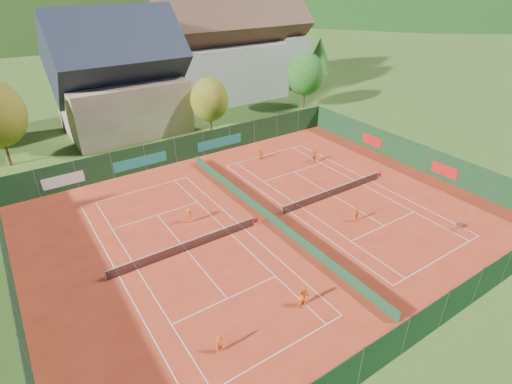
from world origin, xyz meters
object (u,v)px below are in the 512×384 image
(hotel_block_b, at_px, (264,44))
(player_left_far, at_px, (189,215))
(player_left_mid, at_px, (304,298))
(hotel_block_a, at_px, (222,54))
(player_left_near, at_px, (219,344))
(player_right_far_b, at_px, (314,156))
(chalet, at_px, (120,82))
(player_right_near, at_px, (357,215))
(ball_hopper, at_px, (459,225))
(player_right_far_a, at_px, (260,154))

(hotel_block_b, relative_size, player_left_far, 11.84)
(player_left_mid, bearing_deg, hotel_block_a, 61.90)
(player_left_near, height_order, player_right_far_b, player_right_far_b)
(hotel_block_a, distance_m, hotel_block_b, 16.14)
(chalet, distance_m, player_right_near, 36.25)
(player_left_mid, height_order, player_right_far_b, player_left_mid)
(hotel_block_b, distance_m, player_left_mid, 63.97)
(ball_hopper, bearing_deg, player_right_near, 136.85)
(player_left_near, xyz_separation_m, player_left_far, (4.52, 13.59, 0.06))
(hotel_block_b, distance_m, player_right_near, 54.25)
(hotel_block_a, xyz_separation_m, ball_hopper, (-3.29, -46.40, -6.83))
(hotel_block_b, xyz_separation_m, ball_hopper, (-17.29, -54.40, -6.06))
(player_left_near, relative_size, player_left_mid, 0.89)
(hotel_block_a, height_order, ball_hopper, hotel_block_a)
(hotel_block_a, distance_m, player_left_near, 53.47)
(hotel_block_a, relative_size, player_left_near, 16.08)
(player_left_mid, relative_size, player_left_far, 1.03)
(player_left_near, bearing_deg, player_right_near, 13.92)
(hotel_block_b, relative_size, player_right_near, 12.92)
(hotel_block_b, distance_m, player_left_far, 54.41)
(chalet, distance_m, player_left_near, 41.07)
(chalet, xyz_separation_m, player_left_mid, (-1.04, -39.84, -5.87))
(player_left_mid, bearing_deg, player_right_near, 22.57)
(player_left_mid, xyz_separation_m, player_right_near, (10.46, 5.34, -0.08))
(hotel_block_b, height_order, player_right_near, hotel_block_b)
(ball_hopper, relative_size, player_right_far_b, 0.54)
(hotel_block_b, bearing_deg, chalet, -157.01)
(player_right_far_a, bearing_deg, player_left_near, 57.66)
(ball_hopper, bearing_deg, hotel_block_a, 85.95)
(chalet, relative_size, player_right_near, 12.12)
(ball_hopper, bearing_deg, player_left_far, 143.13)
(player_right_near, xyz_separation_m, player_right_far_a, (0.41, 15.81, -0.04))
(player_left_far, xyz_separation_m, player_right_near, (12.45, -8.16, -0.06))
(player_left_mid, relative_size, player_right_near, 1.12)
(player_left_near, relative_size, player_right_near, 1.00)
(hotel_block_a, bearing_deg, player_right_far_a, -110.38)
(chalet, bearing_deg, hotel_block_a, 17.53)
(hotel_block_b, xyz_separation_m, player_right_near, (-23.58, -48.50, -5.95))
(ball_hopper, distance_m, player_left_mid, 16.77)
(hotel_block_a, xyz_separation_m, player_right_far_b, (-4.40, -28.84, -6.64))
(player_left_far, bearing_deg, hotel_block_a, -105.79)
(player_right_far_b, bearing_deg, hotel_block_b, -145.99)
(chalet, height_order, hotel_block_a, hotel_block_a)
(player_left_far, bearing_deg, chalet, -78.09)
(chalet, bearing_deg, ball_hopper, -68.74)
(player_right_near, bearing_deg, ball_hopper, -61.39)
(hotel_block_b, xyz_separation_m, player_right_far_b, (-18.40, -36.84, -5.88))
(hotel_block_b, height_order, player_left_near, hotel_block_b)
(ball_hopper, distance_m, player_right_far_b, 17.59)
(player_left_near, bearing_deg, player_left_mid, -3.02)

